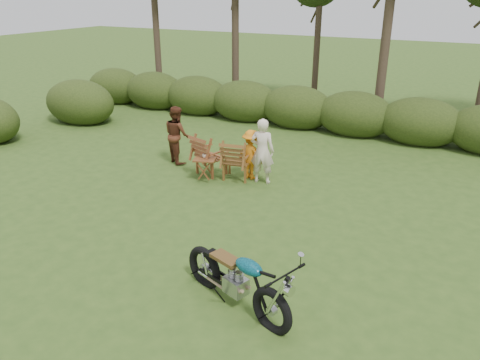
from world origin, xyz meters
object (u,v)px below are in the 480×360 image
at_px(lawn_chair_right, 237,178).
at_px(lawn_chair_left, 212,174).
at_px(cup, 205,156).
at_px(motorcycle, 236,304).
at_px(adult_b, 178,162).
at_px(child, 251,178).
at_px(adult_a, 262,182).
at_px(side_table, 205,169).

bearing_deg(lawn_chair_right, lawn_chair_left, -8.72).
bearing_deg(cup, motorcycle, -53.38).
bearing_deg(motorcycle, lawn_chair_left, 143.97).
xyz_separation_m(adult_b, child, (2.30, -0.15, 0.00)).
bearing_deg(lawn_chair_right, motorcycle, 107.11).
height_order(motorcycle, lawn_chair_right, motorcycle).
height_order(lawn_chair_right, lawn_chair_left, lawn_chair_left).
height_order(cup, child, cup).
height_order(motorcycle, adult_a, adult_a).
relative_size(lawn_chair_left, cup, 8.01).
relative_size(adult_a, child, 1.29).
bearing_deg(lawn_chair_left, child, -152.05).
bearing_deg(adult_a, lawn_chair_right, -5.39).
relative_size(lawn_chair_left, adult_a, 0.66).
distance_m(lawn_chair_right, cup, 1.00).
bearing_deg(adult_b, lawn_chair_left, -163.32).
distance_m(lawn_chair_right, adult_a, 0.65).
bearing_deg(side_table, adult_b, 149.73).
xyz_separation_m(side_table, adult_b, (-1.35, 0.79, -0.28)).
distance_m(side_table, child, 1.18).
xyz_separation_m(lawn_chair_right, lawn_chair_left, (-0.73, -0.02, 0.00)).
distance_m(lawn_chair_left, adult_b, 1.32).
bearing_deg(cup, child, 31.70).
bearing_deg(adult_b, adult_a, -153.71).
bearing_deg(lawn_chair_right, adult_b, -19.78).
bearing_deg(side_table, motorcycle, -53.24).
height_order(lawn_chair_right, child, child).
xyz_separation_m(lawn_chair_left, adult_b, (-1.28, 0.35, 0.00)).
xyz_separation_m(lawn_chair_left, child, (1.03, 0.20, 0.00)).
relative_size(cup, adult_b, 0.09).
height_order(lawn_chair_right, adult_a, adult_a).
relative_size(motorcycle, lawn_chair_left, 1.96).
relative_size(lawn_chair_right, adult_b, 0.66).
distance_m(lawn_chair_left, child, 1.05).
distance_m(cup, adult_b, 1.65).
relative_size(lawn_chair_left, side_table, 1.86).
xyz_separation_m(side_table, child, (0.95, 0.64, -0.28)).
bearing_deg(adult_a, cup, 9.25).
distance_m(lawn_chair_right, side_table, 0.85).
distance_m(adult_b, child, 2.31).
bearing_deg(adult_a, motorcycle, 99.59).
distance_m(motorcycle, lawn_chair_right, 5.03).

